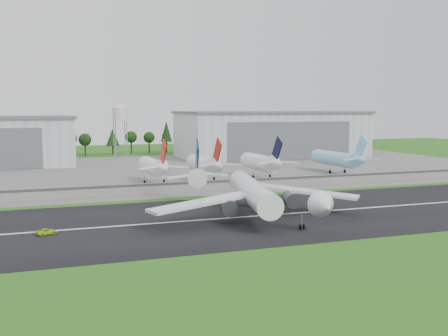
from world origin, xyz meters
name	(u,v)px	position (x,y,z in m)	size (l,w,h in m)	color
ground	(285,223)	(0.00, 0.00, 0.00)	(600.00, 600.00, 0.00)	#2A6217
runway	(267,215)	(0.00, 10.00, 0.05)	(320.00, 60.00, 0.10)	black
runway_centerline	(267,215)	(0.00, 10.00, 0.11)	(220.00, 1.00, 0.02)	white
apron	(159,170)	(0.00, 120.00, 0.05)	(320.00, 150.00, 0.10)	slate
blast_fence	(208,185)	(0.00, 54.99, 1.81)	(240.00, 0.61, 3.50)	gray
hangar_east	(272,134)	(75.00, 164.92, 12.63)	(102.00, 47.00, 25.20)	silver
water_tower	(120,113)	(-5.00, 185.00, 24.55)	(8.40, 8.40, 29.40)	#99999E
utility_poles	(125,156)	(0.00, 200.00, 0.00)	(230.00, 3.00, 12.00)	black
treeline	(120,154)	(0.00, 215.00, 0.00)	(320.00, 16.00, 22.00)	black
main_airliner	(254,197)	(-3.78, 9.58, 4.89)	(55.66, 58.66, 18.17)	white
ground_vehicle	(47,232)	(-52.70, 6.75, 0.71)	(2.03, 4.40, 1.22)	#BCE01A
parked_jet_red_a	(155,167)	(-12.33, 76.57, 6.20)	(7.36, 31.29, 16.71)	white
parked_jet_red_b	(206,165)	(6.71, 76.58, 6.29)	(7.36, 31.29, 16.80)	silver
parked_jet_navy	(263,163)	(29.40, 76.59, 6.35)	(7.36, 31.29, 16.87)	white
parked_jet_skyblue	(340,159)	(65.93, 81.57, 6.21)	(7.36, 37.29, 16.77)	#8ACDEF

